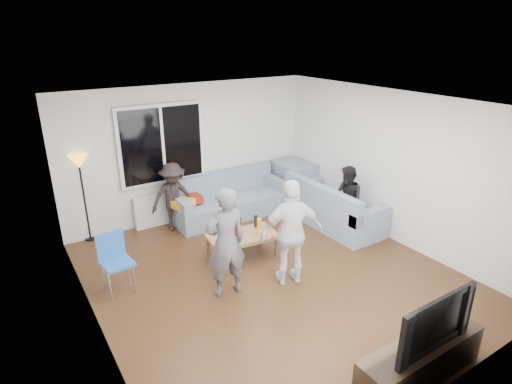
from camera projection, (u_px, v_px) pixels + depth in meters
floor at (272, 276)px, 6.42m from camera, size 5.00×5.50×0.04m
ceiling at (274, 102)px, 5.46m from camera, size 5.00×5.50×0.04m
wall_back at (191, 152)px, 8.11m from camera, size 5.00×0.04×2.60m
wall_front at (449, 293)px, 3.77m from camera, size 5.00×0.04×2.60m
wall_left at (87, 242)px, 4.67m from camera, size 0.04×5.50×2.60m
wall_right at (393, 167)px, 7.21m from camera, size 0.04×5.50×2.60m
window_frame at (162, 144)px, 7.66m from camera, size 1.62×0.06×1.47m
window_glass at (163, 145)px, 7.63m from camera, size 1.50×0.02×1.35m
window_mullion at (163, 145)px, 7.62m from camera, size 0.05×0.03×1.35m
radiator at (168, 207)px, 8.07m from camera, size 1.30×0.12×0.62m
potted_plant at (181, 182)px, 8.02m from camera, size 0.21×0.19×0.32m
vase at (164, 189)px, 7.88m from camera, size 0.19×0.19×0.18m
sofa_back_section at (230, 196)px, 8.32m from camera, size 2.30×0.85×0.85m
sofa_right_section at (334, 204)px, 7.95m from camera, size 2.00×0.85×0.85m
sofa_corner at (297, 181)px, 9.16m from camera, size 0.85×0.85×0.85m
cushion_yellow at (182, 203)px, 7.76m from camera, size 0.47×0.43×0.14m
cushion_red at (192, 199)px, 7.94m from camera, size 0.36×0.30×0.13m
coffee_table at (242, 246)px, 6.87m from camera, size 1.17×0.73×0.40m
pitcher at (236, 230)px, 6.79m from camera, size 0.17×0.17×0.17m
side_chair at (117, 264)px, 5.90m from camera, size 0.44×0.44×0.86m
floor_lamp at (84, 199)px, 7.25m from camera, size 0.32×0.32×1.56m
player_left at (226, 243)px, 5.71m from camera, size 0.61×0.43×1.60m
player_right at (292, 233)px, 5.99m from camera, size 1.01×0.66×1.59m
spectator_right at (347, 200)px, 7.62m from camera, size 0.60×0.69×1.24m
spectator_back at (173, 197)px, 7.68m from camera, size 0.87×0.55×1.29m
tv_console at (420, 360)px, 4.46m from camera, size 1.60×0.40×0.44m
television at (428, 319)px, 4.27m from camera, size 1.10×0.14×0.63m
bottle_e at (256, 221)px, 7.05m from camera, size 0.07×0.07×0.21m
bottle_b at (239, 235)px, 6.55m from camera, size 0.08×0.08×0.24m
bottle_d at (259, 226)px, 6.78m from camera, size 0.07×0.07×0.27m
bottle_c at (239, 224)px, 6.94m from camera, size 0.07×0.07×0.22m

